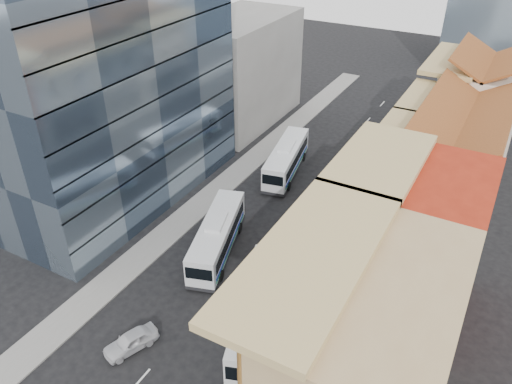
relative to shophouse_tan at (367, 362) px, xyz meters
The scene contains 13 objects.
sidewalk_right 18.82m from the shophouse_tan, 107.93° to the left, with size 3.00×90.00×0.15m, color slate.
sidewalk_left 28.82m from the shophouse_tan, 142.93° to the left, with size 3.00×90.00×0.15m, color slate.
shophouse_tan is the anchor object (origin of this frame).
shophouse_red 12.00m from the shophouse_tan, 90.00° to the left, with size 8.00×10.00×12.00m, color #A52812.
shophouse_cream_near 21.52m from the shophouse_tan, 90.00° to the left, with size 8.00×9.00×10.00m, color beige.
shophouse_cream_mid 30.52m from the shophouse_tan, 90.00° to the left, with size 8.00×9.00×10.00m, color beige.
shophouse_cream_far 41.00m from the shophouse_tan, 90.00° to the left, with size 8.00×12.00×11.00m, color beige.
office_tower 35.19m from the shophouse_tan, 155.70° to the left, with size 12.00×26.00×30.00m, color #3E4E62.
office_block_far 47.64m from the shophouse_tan, 129.04° to the left, with size 10.00×18.00×14.00m, color gray.
bus_left_near 20.13m from the shophouse_tan, 148.54° to the left, with size 2.61×11.15×3.58m, color silver, non-canonical shape.
bus_left_far 31.99m from the shophouse_tan, 123.95° to the left, with size 2.65×11.30×3.62m, color silver, non-canonical shape.
bus_right 10.66m from the shophouse_tan, 156.45° to the left, with size 2.79×11.89×3.81m, color silver, non-canonical shape.
sedan_left 17.30m from the shophouse_tan, behind, with size 1.63×4.03×1.37m, color silver.
Camera 1 is at (17.47, -14.23, 29.02)m, focal length 35.00 mm.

